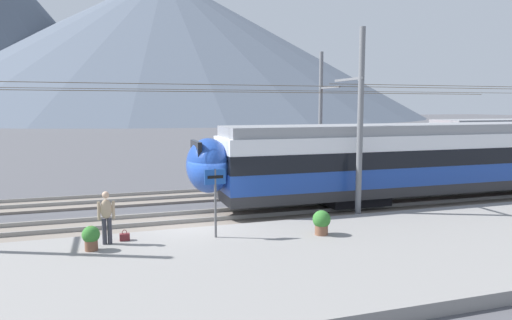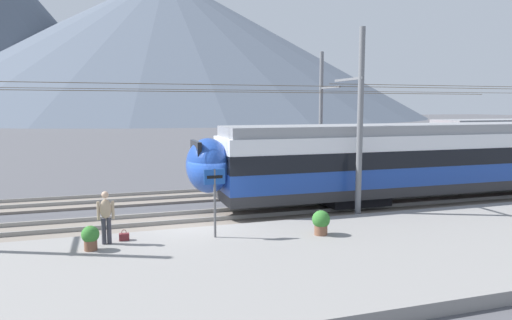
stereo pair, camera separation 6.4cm
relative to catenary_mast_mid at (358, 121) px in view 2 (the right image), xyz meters
The scene contains 12 objects.
ground_plane 7.75m from the catenary_mast_mid, behind, with size 400.00×400.00×0.00m, color #4C4C51.
platform_slab 8.84m from the catenary_mast_mid, 145.91° to the right, with size 120.00×7.97×0.36m, color gray.
track_near 7.92m from the catenary_mast_mid, 164.12° to the left, with size 120.00×3.00×0.28m.
track_far 10.31m from the catenary_mast_mid, 133.78° to the left, with size 120.00×3.00×0.28m.
catenary_mast_mid is the anchor object (origin of this frame).
catenary_mast_far_side 9.31m from the catenary_mast_mid, 73.19° to the left, with size 47.74×2.53×7.95m.
platform_sign 6.97m from the catenary_mast_mid, 163.19° to the right, with size 0.70×0.08×2.28m.
passenger_walking 10.32m from the catenary_mast_mid, behind, with size 0.53×0.22×1.69m.
handbag_beside_passenger 10.05m from the catenary_mast_mid, behind, with size 0.32×0.18×0.36m.
potted_plant_platform_edge 11.00m from the catenary_mast_mid, 168.19° to the right, with size 0.53×0.53×0.75m.
potted_plant_by_shelter 5.13m from the catenary_mast_mid, 136.79° to the right, with size 0.61×0.61×0.84m.
mountain_central_peak 191.64m from the catenary_mast_mid, 85.42° to the left, with size 215.85×215.85×60.94m, color #515B6B.
Camera 2 is at (-3.00, -16.98, 4.70)m, focal length 32.19 mm.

